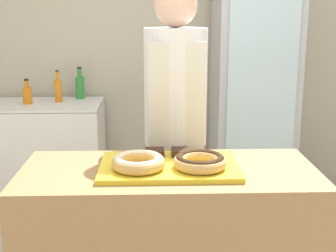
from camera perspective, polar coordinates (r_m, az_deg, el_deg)
The scene contains 12 objects.
wall_back at distance 4.18m, azimuth -1.00°, elevation 10.44°, with size 8.00×0.06×2.70m.
serving_tray at distance 2.16m, azimuth 0.09°, elevation -4.96°, with size 0.63×0.41×0.02m.
donut_light_glaze at distance 2.09m, azimuth -3.63°, elevation -4.35°, with size 0.24×0.24×0.06m.
donut_chocolate_glaze at distance 2.10m, azimuth 3.93°, elevation -4.26°, with size 0.24×0.24×0.06m.
brownie_back_left at distance 2.28m, azimuth -1.64°, elevation -3.24°, with size 0.09×0.09×0.03m.
brownie_back_right at distance 2.28m, azimuth 1.58°, elevation -3.20°, with size 0.09×0.09×0.03m.
baker_person at distance 2.66m, azimuth 0.91°, elevation -0.09°, with size 0.35×0.35×1.78m.
beverage_fridge at distance 3.94m, azimuth 10.33°, elevation 4.70°, with size 0.65×0.63×1.97m.
chest_freezer at distance 4.09m, azimuth -14.78°, elevation -3.19°, with size 0.97×0.60×0.86m.
bottle_orange at distance 4.00m, azimuth -13.25°, elevation 4.33°, with size 0.06×0.06×0.26m.
bottle_green at distance 4.12m, azimuth -10.68°, elevation 4.76°, with size 0.08×0.08×0.27m.
bottle_orange_b_b at distance 3.98m, azimuth -16.79°, elevation 3.72°, with size 0.07×0.07×0.20m.
Camera 1 is at (-0.08, -2.05, 1.60)m, focal length 50.00 mm.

